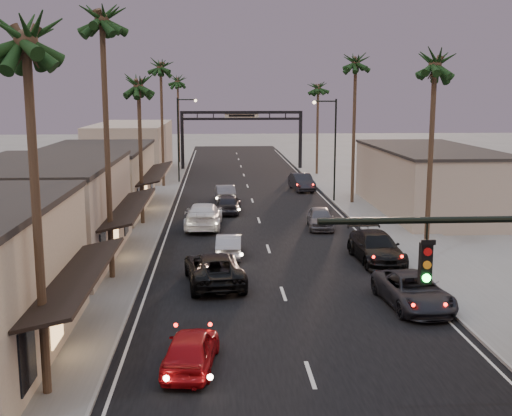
{
  "coord_description": "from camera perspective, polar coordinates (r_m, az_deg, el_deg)",
  "views": [
    {
      "loc": [
        -3.11,
        -10.45,
        9.55
      ],
      "look_at": [
        -0.74,
        28.49,
        2.5
      ],
      "focal_mm": 45.0,
      "sensor_mm": 36.0,
      "label": 1
    }
  ],
  "objects": [
    {
      "name": "curbside_far",
      "position": [
        63.39,
        4.08,
        2.31
      ],
      "size": [
        2.26,
        5.19,
        1.66
      ],
      "primitive_type": "imported",
      "rotation": [
        0.0,
        0.0,
        0.1
      ],
      "color": "black",
      "rests_on": "ground"
    },
    {
      "name": "oncoming_dgrey",
      "position": [
        51.34,
        -2.44,
        0.38
      ],
      "size": [
        2.18,
        4.62,
        1.53
      ],
      "primitive_type": "imported",
      "rotation": [
        0.0,
        0.0,
        3.05
      ],
      "color": "black",
      "rests_on": "ground"
    },
    {
      "name": "palm_ra",
      "position": [
        36.44,
        15.66,
        12.85
      ],
      "size": [
        3.2,
        3.2,
        13.2
      ],
      "color": "#38281C",
      "rests_on": "ground"
    },
    {
      "name": "palm_ld",
      "position": [
        65.75,
        -8.48,
        12.63
      ],
      "size": [
        3.2,
        3.2,
        14.2
      ],
      "color": "#38281C",
      "rests_on": "ground"
    },
    {
      "name": "ground",
      "position": [
        51.44,
        0.04,
        -0.45
      ],
      "size": [
        200.0,
        200.0,
        0.0
      ],
      "primitive_type": "plane",
      "color": "slate",
      "rests_on": "ground"
    },
    {
      "name": "sidewalk_right",
      "position": [
        64.42,
        7.84,
        1.68
      ],
      "size": [
        5.0,
        92.0,
        0.12
      ],
      "primitive_type": "cube",
      "color": "slate",
      "rests_on": "ground"
    },
    {
      "name": "palm_rc",
      "position": [
        75.38,
        5.55,
        10.9
      ],
      "size": [
        3.2,
        3.2,
        12.2
      ],
      "color": "#38281C",
      "rests_on": "ground"
    },
    {
      "name": "oncoming_red",
      "position": [
        23.02,
        -5.81,
        -12.38
      ],
      "size": [
        2.17,
        4.37,
        1.43
      ],
      "primitive_type": "imported",
      "rotation": [
        0.0,
        0.0,
        3.03
      ],
      "color": "#9F0B10",
      "rests_on": "ground"
    },
    {
      "name": "arch",
      "position": [
        80.61,
        -1.29,
        7.39
      ],
      "size": [
        15.2,
        0.4,
        7.27
      ],
      "color": "black",
      "rests_on": "ground"
    },
    {
      "name": "streetlight_left",
      "position": [
        68.69,
        -6.71,
        6.65
      ],
      "size": [
        2.13,
        0.3,
        9.0
      ],
      "color": "black",
      "rests_on": "ground"
    },
    {
      "name": "curbside_grey",
      "position": [
        45.77,
        5.73,
        -0.89
      ],
      "size": [
        2.09,
        4.51,
        1.5
      ],
      "primitive_type": "imported",
      "rotation": [
        0.0,
        0.0,
        -0.07
      ],
      "color": "#54545A",
      "rests_on": "ground"
    },
    {
      "name": "building_right",
      "position": [
        53.74,
        15.12,
        2.35
      ],
      "size": [
        8.0,
        18.0,
        5.0
      ],
      "primitive_type": "cube",
      "color": "gray",
      "rests_on": "ground"
    },
    {
      "name": "oncoming_silver",
      "position": [
        37.85,
        -2.43,
        -3.32
      ],
      "size": [
        1.61,
        4.2,
        1.37
      ],
      "primitive_type": "imported",
      "rotation": [
        0.0,
        0.0,
        3.1
      ],
      "color": "#959499",
      "rests_on": "ground"
    },
    {
      "name": "storefront_dist",
      "position": [
        76.38,
        -10.96,
        5.14
      ],
      "size": [
        8.0,
        20.0,
        6.0
      ],
      "primitive_type": "cube",
      "color": "gray",
      "rests_on": "ground"
    },
    {
      "name": "oncoming_grey_far",
      "position": [
        56.77,
        -2.77,
        1.32
      ],
      "size": [
        1.89,
        4.7,
        1.52
      ],
      "primitive_type": "imported",
      "rotation": [
        0.0,
        0.0,
        3.2
      ],
      "color": "#545359",
      "rests_on": "ground"
    },
    {
      "name": "palm_lc",
      "position": [
        46.79,
        -10.43,
        11.2
      ],
      "size": [
        3.2,
        3.2,
        12.2
      ],
      "color": "#38281C",
      "rests_on": "ground"
    },
    {
      "name": "road",
      "position": [
        56.36,
        -0.28,
        0.49
      ],
      "size": [
        14.0,
        120.0,
        0.02
      ],
      "primitive_type": "cube",
      "color": "black",
      "rests_on": "ground"
    },
    {
      "name": "oncoming_pickup",
      "position": [
        32.49,
        -3.76,
        -5.39
      ],
      "size": [
        3.36,
        6.1,
        1.62
      ],
      "primitive_type": "imported",
      "rotation": [
        0.0,
        0.0,
        3.26
      ],
      "color": "black",
      "rests_on": "ground"
    },
    {
      "name": "palm_lb",
      "position": [
        33.14,
        -13.58,
        16.61
      ],
      "size": [
        3.2,
        3.2,
        15.2
      ],
      "color": "#38281C",
      "rests_on": "ground"
    },
    {
      "name": "storefront_far",
      "position": [
        53.84,
        -14.06,
        2.41
      ],
      "size": [
        8.0,
        16.0,
        5.0
      ],
      "primitive_type": "cube",
      "color": "tan",
      "rests_on": "ground"
    },
    {
      "name": "palm_rb",
      "position": [
        55.77,
        8.87,
        13.07
      ],
      "size": [
        3.2,
        3.2,
        14.2
      ],
      "color": "#38281C",
      "rests_on": "ground"
    },
    {
      "name": "curbside_black",
      "position": [
        37.23,
        10.63,
        -3.48
      ],
      "size": [
        2.62,
        5.86,
        1.67
      ],
      "primitive_type": "imported",
      "rotation": [
        0.0,
        0.0,
        0.05
      ],
      "color": "black",
      "rests_on": "ground"
    },
    {
      "name": "sidewalk_left",
      "position": [
        63.49,
        -9.23,
        1.52
      ],
      "size": [
        5.0,
        92.0,
        0.12
      ],
      "primitive_type": "cube",
      "color": "slate",
      "rests_on": "ground"
    },
    {
      "name": "oncoming_white",
      "position": [
        45.91,
        -4.67,
        -0.66
      ],
      "size": [
        2.78,
        6.27,
        1.79
      ],
      "primitive_type": "imported",
      "rotation": [
        0.0,
        0.0,
        3.1
      ],
      "color": "silver",
      "rests_on": "ground"
    },
    {
      "name": "storefront_mid",
      "position": [
        38.38,
        -18.36,
        -0.49
      ],
      "size": [
        8.0,
        14.0,
        5.5
      ],
      "primitive_type": "cube",
      "color": "gray",
      "rests_on": "ground"
    },
    {
      "name": "curbside_near",
      "position": [
        29.95,
        13.79,
        -7.16
      ],
      "size": [
        2.89,
        5.55,
        1.49
      ],
      "primitive_type": "imported",
      "rotation": [
        0.0,
        0.0,
        0.08
      ],
      "color": "black",
      "rests_on": "ground"
    },
    {
      "name": "streetlight_right",
      "position": [
        56.51,
        6.78,
        5.89
      ],
      "size": [
        2.13,
        0.3,
        9.0
      ],
      "color": "black",
      "rests_on": "ground"
    },
    {
      "name": "palm_far",
      "position": [
        88.63,
        -6.99,
        11.4
      ],
      "size": [
        3.2,
        3.2,
        13.2
      ],
      "color": "#38281C",
      "rests_on": "ground"
    },
    {
      "name": "palm_la",
      "position": [
        20.3,
        -19.86,
        15.0
      ],
      "size": [
        3.2,
        3.2,
        13.2
      ],
      "color": "#38281C",
      "rests_on": "ground"
    }
  ]
}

